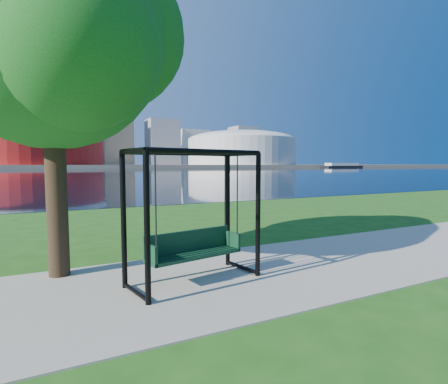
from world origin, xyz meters
TOP-DOWN VIEW (x-y plane):
  - ground at (0.00, 0.00)m, footprint 900.00×900.00m
  - path at (0.00, -0.50)m, footprint 120.00×4.00m
  - river at (0.00, 102.00)m, footprint 900.00×180.00m
  - far_bank at (0.00, 306.00)m, footprint 900.00×228.00m
  - stadium at (-10.00, 235.00)m, footprint 83.00×83.00m
  - arena at (135.00, 235.00)m, footprint 84.00×84.00m
  - skyline at (-4.27, 319.39)m, footprint 392.00×66.00m
  - swing at (-0.61, -0.44)m, footprint 2.63×1.51m
  - park_tree at (-2.95, 1.17)m, footprint 5.67×5.12m
  - barge at (186.59, 179.61)m, footprint 32.67×9.03m

SIDE VIEW (x-z plane):
  - ground at x=0.00m, z-range 0.00..0.00m
  - river at x=0.00m, z-range 0.00..0.02m
  - path at x=0.00m, z-range 0.00..0.03m
  - far_bank at x=0.00m, z-range 0.00..2.00m
  - swing at x=-0.61m, z-range -0.04..2.50m
  - barge at x=186.59m, z-range -0.15..3.10m
  - park_tree at x=-2.95m, z-range 1.37..8.41m
  - stadium at x=-10.00m, z-range -1.77..30.23m
  - arena at x=135.00m, z-range 2.59..29.15m
  - skyline at x=-4.27m, z-range -12.36..84.14m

